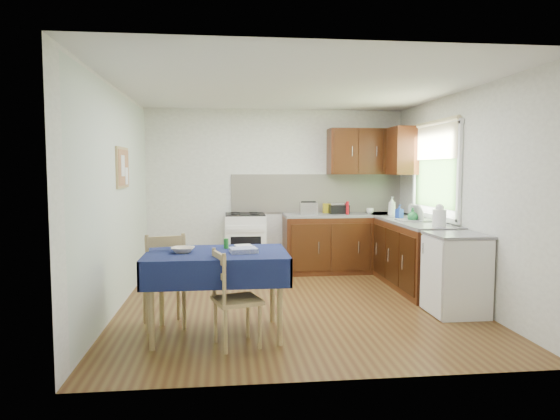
{
  "coord_description": "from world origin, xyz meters",
  "views": [
    {
      "loc": [
        -0.8,
        -5.65,
        1.58
      ],
      "look_at": [
        -0.16,
        0.14,
        1.1
      ],
      "focal_mm": 32.0,
      "sensor_mm": 36.0,
      "label": 1
    }
  ],
  "objects": [
    {
      "name": "sauce_bottle",
      "position": [
        1.03,
        1.65,
        1.0
      ],
      "size": [
        0.05,
        0.05,
        0.2
      ],
      "primitive_type": "cylinder",
      "color": "#B60E17",
      "rests_on": "worktop_back"
    },
    {
      "name": "base_cabinets",
      "position": [
        1.36,
        1.26,
        0.43
      ],
      "size": [
        1.9,
        2.3,
        0.86
      ],
      "color": "black",
      "rests_on": "ground"
    },
    {
      "name": "wall_right",
      "position": [
        2.0,
        0.0,
        1.25
      ],
      "size": [
        0.02,
        4.2,
        2.5
      ],
      "primitive_type": "cube",
      "color": "silver",
      "rests_on": "ground"
    },
    {
      "name": "floor",
      "position": [
        0.0,
        0.0,
        0.0
      ],
      "size": [
        4.2,
        4.2,
        0.0
      ],
      "primitive_type": "plane",
      "color": "#4D2B14",
      "rests_on": "ground"
    },
    {
      "name": "splashback",
      "position": [
        0.65,
        2.08,
        1.2
      ],
      "size": [
        2.7,
        0.02,
        0.6
      ],
      "primitive_type": "cube",
      "color": "#F3E5CE",
      "rests_on": "wall_back"
    },
    {
      "name": "yellow_packet",
      "position": [
        0.77,
        1.93,
        0.97
      ],
      "size": [
        0.12,
        0.09,
        0.15
      ],
      "primitive_type": "cube",
      "rotation": [
        0.0,
        0.0,
        0.18
      ],
      "color": "gold",
      "rests_on": "worktop_back"
    },
    {
      "name": "worktop_back",
      "position": [
        1.05,
        1.8,
        0.88
      ],
      "size": [
        1.9,
        0.6,
        0.04
      ],
      "primitive_type": "cube",
      "color": "slate",
      "rests_on": "base_cabinets"
    },
    {
      "name": "toaster",
      "position": [
        0.45,
        1.71,
        0.99
      ],
      "size": [
        0.26,
        0.16,
        0.2
      ],
      "rotation": [
        0.0,
        0.0,
        0.12
      ],
      "color": "silver",
      "rests_on": "worktop_back"
    },
    {
      "name": "stove",
      "position": [
        -0.5,
        1.8,
        0.46
      ],
      "size": [
        0.6,
        0.61,
        0.92
      ],
      "color": "white",
      "rests_on": "ground"
    },
    {
      "name": "cup",
      "position": [
        1.4,
        1.7,
        0.94
      ],
      "size": [
        0.13,
        0.13,
        0.09
      ],
      "primitive_type": "imported",
      "rotation": [
        0.0,
        0.0,
        0.17
      ],
      "color": "white",
      "rests_on": "worktop_back"
    },
    {
      "name": "soap_bottle_b",
      "position": [
        1.62,
        1.04,
        0.99
      ],
      "size": [
        0.11,
        0.11,
        0.19
      ],
      "primitive_type": "imported",
      "rotation": [
        0.0,
        0.0,
        2.01
      ],
      "color": "#1D3FAD",
      "rests_on": "worktop_right"
    },
    {
      "name": "window",
      "position": [
        1.97,
        0.7,
        1.65
      ],
      "size": [
        0.04,
        1.48,
        1.26
      ],
      "color": "#305322",
      "rests_on": "wall_right"
    },
    {
      "name": "fridge",
      "position": [
        1.7,
        -0.55,
        0.44
      ],
      "size": [
        0.58,
        0.6,
        0.89
      ],
      "color": "white",
      "rests_on": "ground"
    },
    {
      "name": "spice_jar",
      "position": [
        -0.79,
        -0.76,
        0.85
      ],
      "size": [
        0.05,
        0.05,
        0.1
      ],
      "primitive_type": "cylinder",
      "color": "#268C2C",
      "rests_on": "dining_table"
    },
    {
      "name": "chair_far",
      "position": [
        -1.4,
        -0.69,
        0.51
      ],
      "size": [
        0.52,
        0.52,
        0.96
      ],
      "rotation": [
        0.0,
        0.0,
        3.39
      ],
      "color": "#A48352",
      "rests_on": "ground"
    },
    {
      "name": "wall_back",
      "position": [
        0.0,
        2.1,
        1.25
      ],
      "size": [
        4.0,
        0.02,
        2.5
      ],
      "primitive_type": "cube",
      "color": "silver",
      "rests_on": "ground"
    },
    {
      "name": "soap_bottle_a",
      "position": [
        1.6,
        1.3,
        1.04
      ],
      "size": [
        0.12,
        0.12,
        0.29
      ],
      "primitive_type": "imported",
      "rotation": [
        0.0,
        0.0,
        0.1
      ],
      "color": "white",
      "rests_on": "worktop_right"
    },
    {
      "name": "book",
      "position": [
        -0.69,
        -0.73,
        0.81
      ],
      "size": [
        0.2,
        0.25,
        0.02
      ],
      "primitive_type": "imported",
      "rotation": [
        0.0,
        0.0,
        0.17
      ],
      "color": "white",
      "rests_on": "dining_table"
    },
    {
      "name": "chair_near",
      "position": [
        -0.74,
        -1.28,
        0.46
      ],
      "size": [
        0.48,
        0.48,
        0.87
      ],
      "rotation": [
        0.0,
        0.0,
        1.87
      ],
      "color": "#A48352",
      "rests_on": "ground"
    },
    {
      "name": "soap_bottle_c",
      "position": [
        1.64,
        0.59,
        0.99
      ],
      "size": [
        0.17,
        0.17,
        0.18
      ],
      "primitive_type": "imported",
      "rotation": [
        0.0,
        0.0,
        3.39
      ],
      "color": "#24843F",
      "rests_on": "worktop_right"
    },
    {
      "name": "sandwich_press",
      "position": [
        0.94,
        1.82,
        0.98
      ],
      "size": [
        0.29,
        0.25,
        0.17
      ],
      "rotation": [
        0.0,
        0.0,
        -0.21
      ],
      "color": "black",
      "rests_on": "worktop_back"
    },
    {
      "name": "kettle",
      "position": [
        1.74,
        -0.0,
        1.02
      ],
      "size": [
        0.16,
        0.16,
        0.27
      ],
      "color": "white",
      "rests_on": "worktop_right"
    },
    {
      "name": "tea_towel",
      "position": [
        -0.63,
        -1.03,
        0.83
      ],
      "size": [
        0.27,
        0.23,
        0.04
      ],
      "primitive_type": "cube",
      "rotation": [
        0.0,
        0.0,
        0.15
      ],
      "color": "#293E97",
      "rests_on": "dining_table"
    },
    {
      "name": "dish_rack",
      "position": [
        1.7,
        0.64,
        0.93
      ],
      "size": [
        0.46,
        0.35,
        0.22
      ],
      "rotation": [
        0.0,
        0.0,
        0.39
      ],
      "color": "gray",
      "rests_on": "worktop_right"
    },
    {
      "name": "wall_left",
      "position": [
        -2.0,
        0.0,
        1.25
      ],
      "size": [
        0.02,
        4.2,
        2.5
      ],
      "primitive_type": "cube",
      "color": "silver",
      "rests_on": "ground"
    },
    {
      "name": "worktop_right",
      "position": [
        1.7,
        0.65,
        0.88
      ],
      "size": [
        0.6,
        1.7,
        0.04
      ],
      "primitive_type": "cube",
      "color": "slate",
      "rests_on": "base_cabinets"
    },
    {
      "name": "worktop_corner",
      "position": [
        1.7,
        1.8,
        0.88
      ],
      "size": [
        0.6,
        0.6,
        0.04
      ],
      "primitive_type": "cube",
      "color": "slate",
      "rests_on": "base_cabinets"
    },
    {
      "name": "wall_front",
      "position": [
        0.0,
        -2.1,
        1.25
      ],
      "size": [
        4.0,
        0.02,
        2.5
      ],
      "primitive_type": "cube",
      "color": "silver",
      "rests_on": "ground"
    },
    {
      "name": "corkboard",
      "position": [
        -1.97,
        0.3,
        1.6
      ],
      "size": [
        0.04,
        0.62,
        0.47
      ],
      "color": "#A48352",
      "rests_on": "wall_left"
    },
    {
      "name": "plate_bowl",
      "position": [
        -1.19,
        -0.97,
        0.83
      ],
      "size": [
        0.24,
        0.24,
        0.05
      ],
      "primitive_type": "imported",
      "rotation": [
        0.0,
        0.0,
        -0.11
      ],
      "color": "beige",
      "rests_on": "dining_table"
    },
    {
      "name": "dining_table",
      "position": [
        -0.88,
        -0.96,
        0.7
      ],
      "size": [
        1.33,
        0.9,
        0.8
      ],
      "rotation": [
        0.0,
        0.0,
        -0.05
      ],
      "color": "#101040",
      "rests_on": "ground"
    },
    {
      "name": "ceiling",
      "position": [
        0.0,
        0.0,
        2.5
      ],
      "size": [
        4.0,
        4.2,
        0.02
      ],
      "primitive_type": "cube",
      "color": "silver",
      "rests_on": "wall_back"
    },
    {
      "name": "upper_cabinets",
      "position": [
        1.52,
        1.8,
        1.85
      ],
      "size": [
        1.2,
        0.85,
        0.7
      ],
      "color": "black",
      "rests_on": "wall_back"
    }
  ]
}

